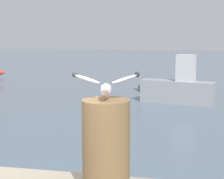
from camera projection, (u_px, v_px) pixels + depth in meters
The scene contains 3 objects.
mooring_post at pixel (106, 147), 3.18m from camera, with size 0.41×0.41×0.81m, color brown.
seagull at pixel (106, 86), 3.10m from camera, with size 0.55×0.39×0.23m.
boat_grey at pixel (175, 88), 15.05m from camera, with size 3.44×1.43×1.96m.
Camera 1 is at (1.84, -3.39, 2.79)m, focal length 60.31 mm.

